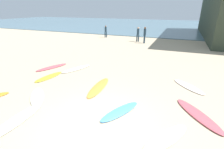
% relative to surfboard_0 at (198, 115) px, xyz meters
% --- Properties ---
extents(ground_plane, '(120.00, 120.00, 0.00)m').
position_rel_surfboard_0_xyz_m(ground_plane, '(-3.28, -1.82, -0.04)').
color(ground_plane, tan).
extents(ocean_water, '(120.00, 40.00, 0.08)m').
position_rel_surfboard_0_xyz_m(ocean_water, '(-3.28, 37.54, -0.00)').
color(ocean_water, slate).
rests_on(ocean_water, ground_plane).
extents(surfboard_0, '(1.91, 2.24, 0.09)m').
position_rel_surfboard_0_xyz_m(surfboard_0, '(0.00, 0.00, 0.00)').
color(surfboard_0, '#D7565F').
rests_on(surfboard_0, ground_plane).
extents(surfboard_1, '(0.80, 2.54, 0.06)m').
position_rel_surfboard_0_xyz_m(surfboard_1, '(-4.61, 0.68, -0.01)').
color(surfboard_1, orange).
rests_on(surfboard_1, ground_plane).
extents(surfboard_2, '(1.77, 1.80, 0.07)m').
position_rel_surfboard_0_xyz_m(surfboard_2, '(-6.77, -1.31, -0.01)').
color(surfboard_2, silver).
rests_on(surfboard_2, ground_plane).
extents(surfboard_3, '(0.78, 1.96, 0.07)m').
position_rel_surfboard_0_xyz_m(surfboard_3, '(-7.98, 0.78, -0.01)').
color(surfboard_3, yellow).
rests_on(surfboard_3, ground_plane).
extents(surfboard_4, '(1.50, 2.01, 0.08)m').
position_rel_surfboard_0_xyz_m(surfboard_4, '(-0.98, -1.75, -0.00)').
color(surfboard_4, white).
rests_on(surfboard_4, ground_plane).
extents(surfboard_5, '(0.75, 2.40, 0.09)m').
position_rel_surfboard_0_xyz_m(surfboard_5, '(-6.10, -2.90, 0.00)').
color(surfboard_5, silver).
rests_on(surfboard_5, ground_plane).
extents(surfboard_6, '(1.29, 2.03, 0.09)m').
position_rel_surfboard_0_xyz_m(surfboard_6, '(-2.82, -0.95, 0.00)').
color(surfboard_6, '#4B9BE1').
rests_on(surfboard_6, ground_plane).
extents(surfboard_7, '(1.82, 1.85, 0.06)m').
position_rel_surfboard_0_xyz_m(surfboard_7, '(-0.32, 2.59, -0.01)').
color(surfboard_7, silver).
rests_on(surfboard_7, ground_plane).
extents(surfboard_8, '(1.25, 2.30, 0.08)m').
position_rel_surfboard_0_xyz_m(surfboard_8, '(-9.02, 2.22, -0.00)').
color(surfboard_8, '#DB515B').
rests_on(surfboard_8, ground_plane).
extents(surfboard_10, '(1.29, 2.26, 0.08)m').
position_rel_surfboard_0_xyz_m(surfboard_10, '(-7.29, 2.61, -0.00)').
color(surfboard_10, silver).
rests_on(surfboard_10, ground_plane).
extents(beachgoer_near, '(0.29, 0.34, 1.86)m').
position_rel_surfboard_0_xyz_m(beachgoer_near, '(-5.13, 13.40, 1.01)').
color(beachgoer_near, '#1E3342').
rests_on(beachgoer_near, ground_plane).
extents(beachgoer_mid, '(0.38, 0.38, 1.62)m').
position_rel_surfboard_0_xyz_m(beachgoer_mid, '(-11.06, 15.45, 0.85)').
color(beachgoer_mid, '#1E3342').
rests_on(beachgoer_mid, ground_plane).
extents(beachgoer_far, '(0.34, 0.30, 1.75)m').
position_rel_surfboard_0_xyz_m(beachgoer_far, '(-6.10, 14.10, 0.94)').
color(beachgoer_far, '#1E3342').
rests_on(beachgoer_far, ground_plane).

